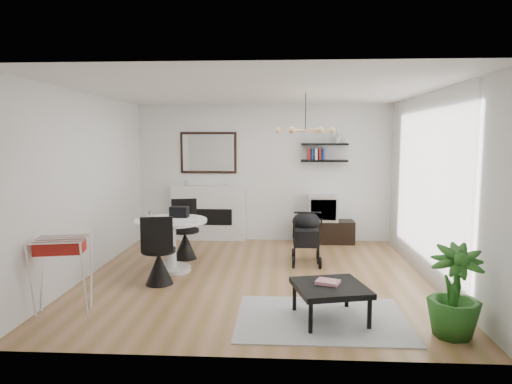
# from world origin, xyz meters

# --- Properties ---
(floor) EXTENTS (5.00, 5.00, 0.00)m
(floor) POSITION_xyz_m (0.00, 0.00, 0.00)
(floor) COLOR olive
(floor) RESTS_ON ground
(ceiling) EXTENTS (5.00, 5.00, 0.00)m
(ceiling) POSITION_xyz_m (0.00, 0.00, 2.70)
(ceiling) COLOR white
(ceiling) RESTS_ON wall_back
(wall_back) EXTENTS (5.00, 0.00, 5.00)m
(wall_back) POSITION_xyz_m (0.00, 2.50, 1.35)
(wall_back) COLOR white
(wall_back) RESTS_ON floor
(wall_left) EXTENTS (0.00, 5.00, 5.00)m
(wall_left) POSITION_xyz_m (-2.50, 0.00, 1.35)
(wall_left) COLOR white
(wall_left) RESTS_ON floor
(wall_right) EXTENTS (0.00, 5.00, 5.00)m
(wall_right) POSITION_xyz_m (2.50, 0.00, 1.35)
(wall_right) COLOR white
(wall_right) RESTS_ON floor
(sheer_curtain) EXTENTS (0.04, 3.60, 2.60)m
(sheer_curtain) POSITION_xyz_m (2.40, 0.20, 1.35)
(sheer_curtain) COLOR white
(sheer_curtain) RESTS_ON wall_right
(fireplace) EXTENTS (1.50, 0.17, 2.16)m
(fireplace) POSITION_xyz_m (-1.10, 2.42, 0.69)
(fireplace) COLOR white
(fireplace) RESTS_ON floor
(shelf_lower) EXTENTS (0.90, 0.25, 0.04)m
(shelf_lower) POSITION_xyz_m (1.18, 2.37, 1.60)
(shelf_lower) COLOR black
(shelf_lower) RESTS_ON wall_back
(shelf_upper) EXTENTS (0.90, 0.25, 0.04)m
(shelf_upper) POSITION_xyz_m (1.18, 2.37, 1.92)
(shelf_upper) COLOR black
(shelf_upper) RESTS_ON wall_back
(pendant_lamp) EXTENTS (0.90, 0.90, 0.10)m
(pendant_lamp) POSITION_xyz_m (0.70, 0.30, 2.15)
(pendant_lamp) COLOR tan
(pendant_lamp) RESTS_ON ceiling
(tv_console) EXTENTS (1.18, 0.41, 0.44)m
(tv_console) POSITION_xyz_m (1.18, 2.28, 0.22)
(tv_console) COLOR black
(tv_console) RESTS_ON floor
(crt_tv) EXTENTS (0.56, 0.49, 0.49)m
(crt_tv) POSITION_xyz_m (1.15, 2.28, 0.69)
(crt_tv) COLOR silver
(crt_tv) RESTS_ON tv_console
(dining_table) EXTENTS (1.10, 1.10, 0.80)m
(dining_table) POSITION_xyz_m (-1.33, 0.23, 0.53)
(dining_table) COLOR white
(dining_table) RESTS_ON floor
(laptop) EXTENTS (0.38, 0.34, 0.03)m
(laptop) POSITION_xyz_m (-1.45, 0.17, 0.82)
(laptop) COLOR black
(laptop) RESTS_ON dining_table
(black_bag) EXTENTS (0.29, 0.19, 0.17)m
(black_bag) POSITION_xyz_m (-1.24, 0.44, 0.89)
(black_bag) COLOR black
(black_bag) RESTS_ON dining_table
(newspaper) EXTENTS (0.45, 0.40, 0.01)m
(newspaper) POSITION_xyz_m (-1.12, 0.10, 0.81)
(newspaper) COLOR white
(newspaper) RESTS_ON dining_table
(drinking_glass) EXTENTS (0.06, 0.06, 0.10)m
(drinking_glass) POSITION_xyz_m (-1.68, 0.39, 0.85)
(drinking_glass) COLOR white
(drinking_glass) RESTS_ON dining_table
(chair_far) EXTENTS (0.51, 0.52, 1.00)m
(chair_far) POSITION_xyz_m (-1.28, 0.98, 0.32)
(chair_far) COLOR black
(chair_far) RESTS_ON floor
(chair_near) EXTENTS (0.49, 0.51, 0.99)m
(chair_near) POSITION_xyz_m (-1.35, -0.43, 0.31)
(chair_near) COLOR black
(chair_near) RESTS_ON floor
(drying_rack) EXTENTS (0.71, 0.68, 0.90)m
(drying_rack) POSITION_xyz_m (-2.18, -1.52, 0.47)
(drying_rack) COLOR white
(drying_rack) RESTS_ON floor
(stroller) EXTENTS (0.47, 0.78, 0.93)m
(stroller) POSITION_xyz_m (0.76, 0.82, 0.40)
(stroller) COLOR black
(stroller) RESTS_ON floor
(rug) EXTENTS (1.91, 1.38, 0.01)m
(rug) POSITION_xyz_m (0.82, -1.55, 0.01)
(rug) COLOR #ABABAB
(rug) RESTS_ON floor
(coffee_table) EXTENTS (0.92, 0.92, 0.39)m
(coffee_table) POSITION_xyz_m (0.91, -1.55, 0.36)
(coffee_table) COLOR black
(coffee_table) RESTS_ON rug
(magazines) EXTENTS (0.31, 0.28, 0.04)m
(magazines) POSITION_xyz_m (0.88, -1.50, 0.42)
(magazines) COLOR #BF2F42
(magazines) RESTS_ON coffee_table
(potted_plant) EXTENTS (0.61, 0.61, 0.96)m
(potted_plant) POSITION_xyz_m (2.13, -1.91, 0.48)
(potted_plant) COLOR #245D1A
(potted_plant) RESTS_ON floor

